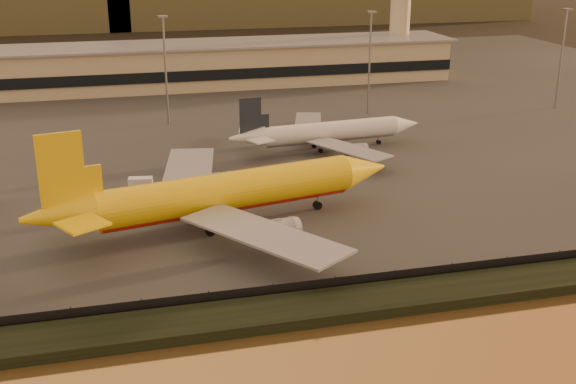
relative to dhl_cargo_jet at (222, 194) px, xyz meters
The scene contains 11 objects.
ground 16.05m from the dhl_cargo_jet, 58.01° to the right, with size 900.00×900.00×0.00m, color black.
embankment 31.21m from the dhl_cargo_jet, 74.99° to the right, with size 320.00×7.00×1.40m, color black.
tarmac 82.78m from the dhl_cargo_jet, 84.45° to the left, with size 320.00×220.00×0.20m, color #2D2D2D.
perimeter_fence 27.32m from the dhl_cargo_jet, 72.79° to the right, with size 300.00×0.05×2.20m, color black.
terminal_building 112.96m from the dhl_cargo_jet, 93.32° to the left, with size 202.00×25.00×12.60m.
control_tower 142.54m from the dhl_cargo_jet, 56.59° to the left, with size 11.20×11.20×35.50m.
apron_light_masts 67.11m from the dhl_cargo_jet, 69.72° to the left, with size 152.20×12.20×25.40m.
dhl_cargo_jet is the anchor object (origin of this frame).
white_narrowbody_jet 46.52m from the dhl_cargo_jet, 52.32° to the left, with size 42.75×41.55×12.28m.
gse_vehicle_yellow 17.04m from the dhl_cargo_jet, 52.25° to the left, with size 3.43×1.54×1.54m, color yellow.
gse_vehicle_white 24.62m from the dhl_cargo_jet, 117.92° to the left, with size 4.23×1.90×1.90m, color silver.
Camera 1 is at (-23.97, -90.57, 42.92)m, focal length 45.00 mm.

